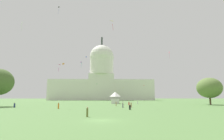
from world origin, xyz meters
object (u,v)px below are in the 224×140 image
object	(u,v)px
capitol_building	(102,79)
kite_green_low	(98,84)
event_tent	(115,97)
kite_red_low	(144,85)
kite_orange_mid	(63,64)
person_tan_back_right	(116,104)
kite_violet_mid	(81,62)
kite_blue_high	(86,57)
person_white_lawn_far_left	(123,103)
kite_black_high	(58,8)
person_white_front_right	(138,103)
kite_gold_mid	(113,22)
kite_turquoise_mid	(82,64)
kite_pink_mid	(169,53)
person_black_deep_crowd	(130,107)
person_grey_mid_right	(123,106)
person_red_back_left	(129,104)
person_orange_front_left	(58,106)
person_tan_back_center	(131,105)
person_olive_edge_east	(87,112)
kite_white_mid	(22,25)
kite_yellow_low	(124,88)
kite_magenta_low	(58,66)
person_navy_front_center	(14,105)
tree_east_near	(209,88)

from	to	relation	value
capitol_building	kite_green_low	size ratio (longest dim) A/B	73.40
event_tent	kite_red_low	size ratio (longest dim) A/B	7.44
kite_orange_mid	person_tan_back_right	bearing A→B (deg)	177.68
kite_violet_mid	kite_blue_high	xyz separation A→B (m)	(2.51, 16.12, 8.58)
person_white_lawn_far_left	kite_black_high	bearing A→B (deg)	-69.29
person_white_lawn_far_left	person_white_front_right	bearing A→B (deg)	144.62
kite_gold_mid	kite_turquoise_mid	bearing A→B (deg)	73.42
kite_black_high	event_tent	bearing A→B (deg)	73.49
kite_pink_mid	kite_black_high	size ratio (longest dim) A/B	1.01
kite_orange_mid	person_black_deep_crowd	bearing A→B (deg)	171.48
person_grey_mid_right	person_white_lawn_far_left	world-z (taller)	person_white_lawn_far_left
person_grey_mid_right	kite_green_low	distance (m)	65.61
person_red_back_left	person_orange_front_left	size ratio (longest dim) A/B	0.84
person_tan_back_center	kite_blue_high	size ratio (longest dim) A/B	1.58
kite_orange_mid	person_olive_edge_east	bearing A→B (deg)	161.62
person_tan_back_center	kite_white_mid	world-z (taller)	kite_white_mid
person_white_lawn_far_left	kite_turquoise_mid	xyz separation A→B (m)	(-27.13, 56.79, 28.61)
person_tan_back_right	kite_gold_mid	xyz separation A→B (m)	(-1.44, -5.03, 30.72)
kite_green_low	kite_turquoise_mid	bearing A→B (deg)	-8.87
person_red_back_left	person_black_deep_crowd	world-z (taller)	person_black_deep_crowd
event_tent	kite_green_low	world-z (taller)	kite_green_low
kite_black_high	kite_red_low	world-z (taller)	kite_black_high
event_tent	person_black_deep_crowd	size ratio (longest dim) A/B	4.39
capitol_building	kite_pink_mid	xyz separation A→B (m)	(40.28, -103.22, 4.18)
person_tan_back_right	kite_black_high	size ratio (longest dim) A/B	0.46
kite_black_high	kite_green_low	size ratio (longest dim) A/B	2.36
kite_pink_mid	kite_white_mid	xyz separation A→B (m)	(-65.11, -32.37, 1.73)
kite_yellow_low	person_black_deep_crowd	bearing A→B (deg)	151.22
person_white_front_right	kite_magenta_low	xyz separation A→B (m)	(-30.38, -28.05, 12.65)
kite_blue_high	kite_pink_mid	bearing A→B (deg)	-162.33
person_white_lawn_far_left	kite_black_high	world-z (taller)	kite_black_high
kite_red_low	person_olive_edge_east	bearing A→B (deg)	-121.40
person_white_front_right	kite_black_high	size ratio (longest dim) A/B	0.41
kite_black_high	kite_green_low	world-z (taller)	kite_black_high
kite_red_low	kite_green_low	xyz separation A→B (m)	(-37.82, -28.05, -1.45)
person_black_deep_crowd	kite_white_mid	bearing A→B (deg)	4.11
person_tan_back_center	kite_black_high	world-z (taller)	kite_black_high
kite_gold_mid	kite_white_mid	bearing A→B (deg)	150.93
person_navy_front_center	person_tan_back_right	distance (m)	34.77
person_white_front_right	person_tan_back_center	distance (m)	26.47
person_grey_mid_right	person_tan_back_center	bearing A→B (deg)	159.72
person_navy_front_center	kite_magenta_low	world-z (taller)	kite_magenta_low
kite_pink_mid	kite_red_low	world-z (taller)	kite_pink_mid
person_orange_front_left	kite_red_low	xyz separation A→B (m)	(45.75, 96.21, 12.55)
tree_east_near	person_black_deep_crowd	xyz separation A→B (m)	(-39.71, -29.59, -6.80)
capitol_building	kite_gold_mid	size ratio (longest dim) A/B	32.93
event_tent	kite_gold_mid	world-z (taller)	kite_gold_mid
person_orange_front_left	person_white_lawn_far_left	world-z (taller)	person_orange_front_left
person_navy_front_center	kite_red_low	bearing A→B (deg)	87.01
event_tent	kite_gold_mid	bearing A→B (deg)	-92.65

